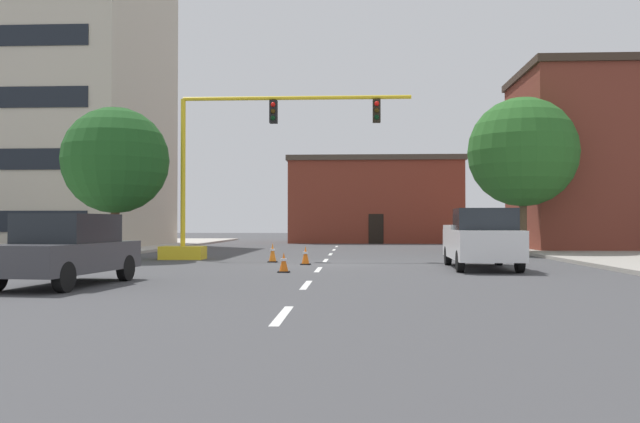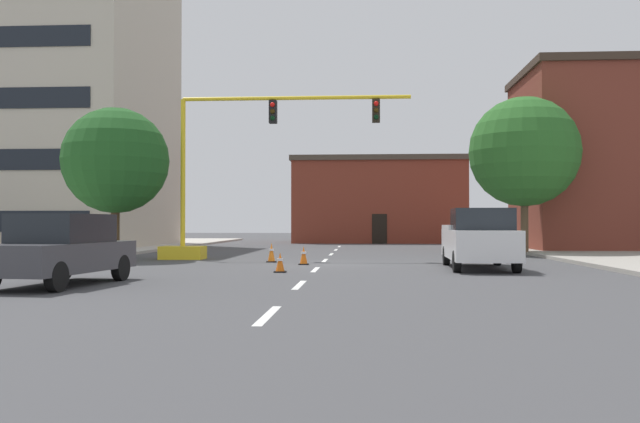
{
  "view_description": "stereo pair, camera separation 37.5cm",
  "coord_description": "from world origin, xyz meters",
  "views": [
    {
      "loc": [
        1.19,
        -25.12,
        1.51
      ],
      "look_at": [
        -0.35,
        4.93,
        2.03
      ],
      "focal_mm": 38.21,
      "sensor_mm": 36.0,
      "label": 1
    },
    {
      "loc": [
        1.57,
        -25.1,
        1.51
      ],
      "look_at": [
        -0.35,
        4.93,
        2.03
      ],
      "focal_mm": 38.21,
      "sensor_mm": 36.0,
      "label": 2
    }
  ],
  "objects": [
    {
      "name": "ground_plane",
      "position": [
        0.0,
        0.0,
        0.0
      ],
      "size": [
        160.0,
        160.0,
        0.0
      ],
      "primitive_type": "plane",
      "color": "#424244"
    },
    {
      "name": "traffic_cone_roadside_a",
      "position": [
        -1.0,
        -4.29,
        0.3
      ],
      "size": [
        0.36,
        0.36,
        0.61
      ],
      "color": "black",
      "rests_on": "ground_plane"
    },
    {
      "name": "building_tall_left",
      "position": [
        -18.18,
        15.77,
        9.83
      ],
      "size": [
        14.08,
        13.49,
        19.64
      ],
      "color": "beige",
      "rests_on": "ground_plane"
    },
    {
      "name": "lane_stripe_seg_2",
      "position": [
        0.0,
        -3.0,
        0.0
      ],
      "size": [
        0.16,
        2.4,
        0.01
      ],
      "primitive_type": "cube",
      "color": "silver",
      "rests_on": "ground_plane"
    },
    {
      "name": "lane_stripe_seg_4",
      "position": [
        0.0,
        8.0,
        0.0
      ],
      "size": [
        0.16,
        2.4,
        0.01
      ],
      "primitive_type": "cube",
      "color": "silver",
      "rests_on": "ground_plane"
    },
    {
      "name": "lane_stripe_seg_6",
      "position": [
        0.0,
        19.0,
        0.0
      ],
      "size": [
        0.16,
        2.4,
        0.01
      ],
      "primitive_type": "cube",
      "color": "silver",
      "rests_on": "ground_plane"
    },
    {
      "name": "traffic_signal_gantry",
      "position": [
        -4.61,
        3.11,
        2.33
      ],
      "size": [
        10.46,
        1.2,
        6.83
      ],
      "color": "yellow",
      "rests_on": "ground_plane"
    },
    {
      "name": "lane_stripe_seg_1",
      "position": [
        0.0,
        -8.5,
        0.0
      ],
      "size": [
        0.16,
        2.4,
        0.01
      ],
      "primitive_type": "cube",
      "color": "silver",
      "rests_on": "ground_plane"
    },
    {
      "name": "sidewalk_left",
      "position": [
        -12.35,
        8.0,
        0.07
      ],
      "size": [
        6.0,
        56.0,
        0.14
      ],
      "primitive_type": "cube",
      "color": "#B2ADA3",
      "rests_on": "ground_plane"
    },
    {
      "name": "lane_stripe_seg_3",
      "position": [
        0.0,
        2.5,
        0.0
      ],
      "size": [
        0.16,
        2.4,
        0.01
      ],
      "primitive_type": "cube",
      "color": "silver",
      "rests_on": "ground_plane"
    },
    {
      "name": "lane_stripe_seg_0",
      "position": [
        0.0,
        -14.0,
        0.0
      ],
      "size": [
        0.16,
        2.4,
        0.01
      ],
      "primitive_type": "cube",
      "color": "silver",
      "rests_on": "ground_plane"
    },
    {
      "name": "lane_stripe_seg_5",
      "position": [
        0.0,
        13.5,
        0.0
      ],
      "size": [
        0.16,
        2.4,
        0.01
      ],
      "primitive_type": "cube",
      "color": "silver",
      "rests_on": "ground_plane"
    },
    {
      "name": "traffic_cone_roadside_b",
      "position": [
        -0.61,
        -0.4,
        0.33
      ],
      "size": [
        0.36,
        0.36,
        0.68
      ],
      "color": "black",
      "rests_on": "ground_plane"
    },
    {
      "name": "sedan_dark_gray_near_left",
      "position": [
        -5.8,
        -8.95,
        0.89
      ],
      "size": [
        2.32,
        4.67,
        1.74
      ],
      "color": "#3D3D42",
      "rests_on": "ground_plane"
    },
    {
      "name": "building_brick_center",
      "position": [
        2.75,
        29.1,
        3.31
      ],
      "size": [
        13.39,
        8.14,
        6.6
      ],
      "color": "brown",
      "rests_on": "ground_plane"
    },
    {
      "name": "tree_right_mid",
      "position": [
        9.32,
        8.22,
        4.96
      ],
      "size": [
        5.3,
        5.3,
        7.62
      ],
      "color": "brown",
      "rests_on": "ground_plane"
    },
    {
      "name": "pickup_truck_white",
      "position": [
        5.39,
        -2.24,
        0.97
      ],
      "size": [
        2.18,
        5.47,
        1.99
      ],
      "color": "white",
      "rests_on": "ground_plane"
    },
    {
      "name": "tree_left_near",
      "position": [
        -8.68,
        2.4,
        4.1
      ],
      "size": [
        4.37,
        4.37,
        6.3
      ],
      "color": "#4C3823",
      "rests_on": "ground_plane"
    },
    {
      "name": "traffic_cone_roadside_c",
      "position": [
        -2.0,
        1.15,
        0.37
      ],
      "size": [
        0.36,
        0.36,
        0.75
      ],
      "color": "black",
      "rests_on": "ground_plane"
    },
    {
      "name": "sidewalk_right",
      "position": [
        12.35,
        8.0,
        0.07
      ],
      "size": [
        6.0,
        56.0,
        0.14
      ],
      "primitive_type": "cube",
      "color": "#9E998E",
      "rests_on": "ground_plane"
    }
  ]
}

